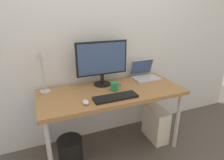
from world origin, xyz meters
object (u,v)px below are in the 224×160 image
Objects in this scene: mouse at (86,102)px; computer_tower at (156,124)px; desk_lamp at (41,61)px; laptop at (144,74)px; keyboard at (116,97)px; desk at (112,96)px; coffee_mug at (114,87)px; monitor at (102,61)px; wastebasket at (70,151)px.

mouse reaches higher than computer_tower.
desk_lamp is 1.14× the size of computer_tower.
laptop is 3.56× the size of mouse.
computer_tower is at bearing 14.27° from keyboard.
laptop reaches higher than desk.
computer_tower is (0.56, -0.02, -0.59)m from coffee_mug.
monitor reaches higher than keyboard.
laptop is (0.57, 0.02, -0.23)m from monitor.
computer_tower is (0.92, 0.16, -0.56)m from mouse.
mouse is 0.21× the size of computer_tower.
desk is at bearing -157.64° from laptop.
wastebasket is at bearing 138.33° from mouse.
laptop is 0.73× the size of keyboard.
monitor reaches higher than wastebasket.
monitor is 0.61m from laptop.
wastebasket is at bearing 162.74° from keyboard.
monitor is 1.07m from computer_tower.
coffee_mug is 0.28× the size of computer_tower.
monitor is at bearing 101.35° from desk.
coffee_mug is at bearing -73.32° from monitor.
keyboard is 1.05× the size of computer_tower.
desk_lamp reaches higher than wastebasket.
desk is at bearing 5.14° from wastebasket.
desk_lamp reaches higher than laptop.
mouse reaches higher than wastebasket.
monitor is at bearing 27.61° from wastebasket.
desk_lamp is 1.09× the size of keyboard.
laptop is (0.53, 0.22, 0.12)m from desk.
computer_tower is (0.06, -0.25, -0.60)m from laptop.
desk_lamp reaches higher than computer_tower.
mouse is (-0.30, -0.39, -0.27)m from monitor.
mouse reaches higher than desk.
laptop reaches higher than coffee_mug.
monitor is 4.92× the size of coffee_mug.
coffee_mug is (-0.50, -0.23, -0.01)m from laptop.
mouse is (-0.86, -0.41, -0.04)m from laptop.
keyboard is 3.73× the size of coffee_mug.
monitor is 1.32× the size of keyboard.
monitor reaches higher than desk_lamp.
desk_lamp is at bearing 179.91° from monitor.
desk is 0.12m from coffee_mug.
desk is at bearing 78.45° from keyboard.
monitor is at bearing 90.13° from keyboard.
coffee_mug reaches higher than mouse.
desk is 3.21× the size of desk_lamp.
monitor reaches higher than desk.
coffee_mug is at bearing -16.86° from desk_lamp.
keyboard reaches higher than computer_tower.
computer_tower is (0.59, -0.03, -0.48)m from desk.
desk_lamp is at bearing 163.52° from desk.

